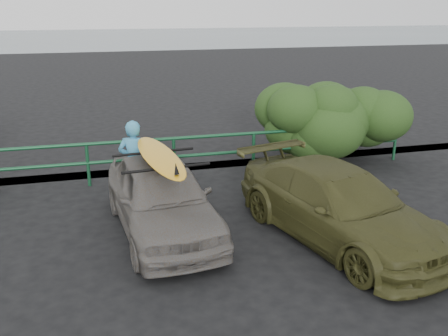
# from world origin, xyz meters

# --- Properties ---
(ground) EXTENTS (80.00, 80.00, 0.00)m
(ground) POSITION_xyz_m (0.00, 0.00, 0.00)
(ground) COLOR black
(ocean) EXTENTS (200.00, 200.00, 0.00)m
(ocean) POSITION_xyz_m (0.00, 60.00, 0.00)
(ocean) COLOR slate
(ocean) RESTS_ON ground
(guardrail) EXTENTS (14.00, 0.08, 1.04)m
(guardrail) POSITION_xyz_m (0.00, 5.00, 0.52)
(guardrail) COLOR #134326
(guardrail) RESTS_ON ground
(shrub_right) EXTENTS (3.20, 2.40, 1.91)m
(shrub_right) POSITION_xyz_m (5.00, 5.50, 0.96)
(shrub_right) COLOR #264218
(shrub_right) RESTS_ON ground
(sedan) EXTENTS (1.97, 4.14, 1.37)m
(sedan) POSITION_xyz_m (0.30, 2.14, 0.68)
(sedan) COLOR #615B56
(sedan) RESTS_ON ground
(olive_vehicle) EXTENTS (2.90, 4.80, 1.30)m
(olive_vehicle) POSITION_xyz_m (3.28, 1.02, 0.65)
(olive_vehicle) COLOR #3B3B1A
(olive_vehicle) RESTS_ON ground
(man) EXTENTS (0.76, 0.63, 1.80)m
(man) POSITION_xyz_m (-0.04, 3.63, 0.90)
(man) COLOR teal
(man) RESTS_ON ground
(roof_rack) EXTENTS (1.62, 1.21, 0.05)m
(roof_rack) POSITION_xyz_m (0.30, 2.14, 1.39)
(roof_rack) COLOR black
(roof_rack) RESTS_ON sedan
(surfboard) EXTENTS (0.84, 2.87, 0.08)m
(surfboard) POSITION_xyz_m (0.30, 2.14, 1.46)
(surfboard) COLOR orange
(surfboard) RESTS_ON roof_rack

